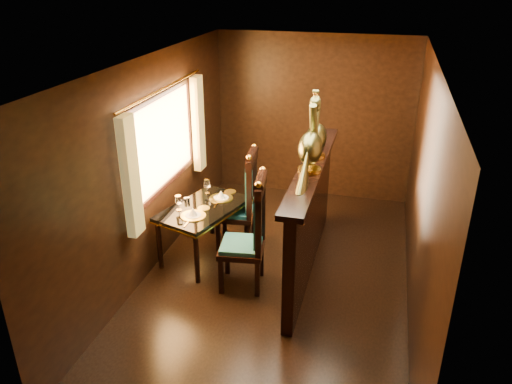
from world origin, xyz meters
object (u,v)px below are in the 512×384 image
at_px(chair_left, 253,230).
at_px(peacock_left, 311,134).
at_px(dining_table, 204,212).
at_px(chair_right, 245,197).
at_px(peacock_right, 317,125).

bearing_deg(chair_left, peacock_left, 18.67).
height_order(dining_table, chair_left, chair_left).
bearing_deg(peacock_left, dining_table, 171.58).
distance_m(dining_table, chair_right, 0.57).
bearing_deg(peacock_right, peacock_left, -90.00).
bearing_deg(peacock_left, chair_right, 147.43).
distance_m(peacock_left, peacock_right, 0.45).
xyz_separation_m(chair_left, chair_right, (-0.32, 0.83, -0.02)).
relative_size(chair_right, peacock_right, 1.78).
bearing_deg(dining_table, peacock_right, 28.95).
relative_size(chair_left, peacock_left, 1.66).
bearing_deg(dining_table, chair_right, 58.00).
bearing_deg(chair_right, peacock_right, -12.82).
xyz_separation_m(peacock_left, peacock_right, (0.00, 0.45, -0.04)).
bearing_deg(peacock_right, dining_table, -168.76).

